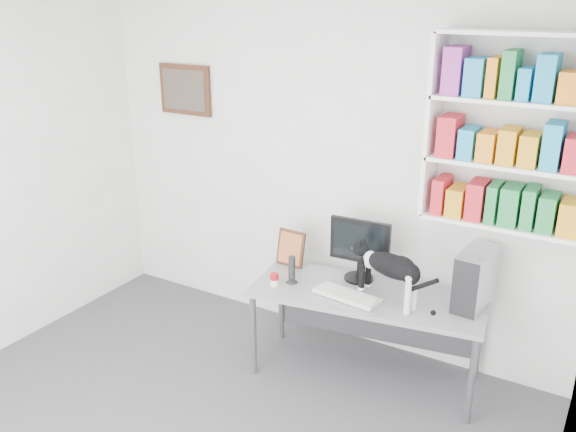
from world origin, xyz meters
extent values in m
cube|color=silver|center=(0.00, 2.00, 1.35)|extent=(4.00, 0.01, 2.70)
cube|color=silver|center=(2.00, 0.00, 1.35)|extent=(0.01, 4.00, 2.70)
cube|color=white|center=(1.40, 1.85, 1.85)|extent=(1.03, 0.28, 1.24)
cube|color=#4E2A19|center=(-1.30, 1.97, 1.90)|extent=(0.52, 0.04, 0.42)
cube|color=gray|center=(0.63, 1.53, 0.34)|extent=(1.71, 0.88, 0.68)
cube|color=black|center=(0.48, 1.70, 0.92)|extent=(0.46, 0.25, 0.48)
cube|color=silver|center=(0.54, 1.39, 0.70)|extent=(0.48, 0.23, 0.04)
cube|color=#B1B1B6|center=(1.31, 1.72, 0.88)|extent=(0.21, 0.41, 0.40)
cylinder|color=black|center=(0.08, 1.40, 0.79)|extent=(0.12, 0.12, 0.21)
cube|color=#4E2A19|center=(-0.08, 1.66, 0.82)|extent=(0.24, 0.10, 0.29)
cylinder|color=#B10F19|center=(0.00, 1.29, 0.73)|extent=(0.06, 0.06, 0.09)
camera|label=1|loc=(2.10, -2.07, 2.67)|focal=38.00mm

